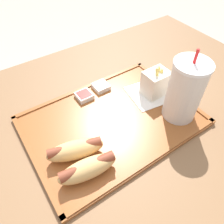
{
  "coord_description": "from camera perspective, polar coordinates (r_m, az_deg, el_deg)",
  "views": [
    {
      "loc": [
        0.17,
        0.32,
        1.21
      ],
      "look_at": [
        -0.05,
        -0.0,
        0.78
      ],
      "focal_mm": 35.0,
      "sensor_mm": 36.0,
      "label": 1
    }
  ],
  "objects": [
    {
      "name": "ground_plane",
      "position": [
        1.26,
        -1.95,
        -25.91
      ],
      "size": [
        8.0,
        8.0,
        0.0
      ],
      "primitive_type": "plane",
      "color": "#ADA393"
    },
    {
      "name": "dining_table",
      "position": [
        0.91,
        -2.56,
        -19.18
      ],
      "size": [
        1.33,
        0.84,
        0.74
      ],
      "color": "brown",
      "rests_on": "ground_plane"
    },
    {
      "name": "food_tray",
      "position": [
        0.61,
        -0.0,
        -2.22
      ],
      "size": [
        0.46,
        0.33,
        0.01
      ],
      "color": "brown",
      "rests_on": "dining_table"
    },
    {
      "name": "paper_napkin",
      "position": [
        0.69,
        10.33,
        5.01
      ],
      "size": [
        0.16,
        0.14,
        0.0
      ],
      "color": "white",
      "rests_on": "food_tray"
    },
    {
      "name": "soda_cup",
      "position": [
        0.59,
        18.49,
        5.24
      ],
      "size": [
        0.09,
        0.09,
        0.21
      ],
      "color": "silver",
      "rests_on": "food_tray"
    },
    {
      "name": "hot_dog_far",
      "position": [
        0.49,
        -6.39,
        -14.41
      ],
      "size": [
        0.14,
        0.06,
        0.05
      ],
      "color": "tan",
      "rests_on": "food_tray"
    },
    {
      "name": "hot_dog_near",
      "position": [
        0.52,
        -9.59,
        -9.64
      ],
      "size": [
        0.14,
        0.08,
        0.05
      ],
      "color": "tan",
      "rests_on": "food_tray"
    },
    {
      "name": "fries_carton",
      "position": [
        0.66,
        11.3,
        7.39
      ],
      "size": [
        0.07,
        0.06,
        0.1
      ],
      "color": "silver",
      "rests_on": "food_tray"
    },
    {
      "name": "sauce_cup_mayo",
      "position": [
        0.69,
        -2.9,
        6.72
      ],
      "size": [
        0.05,
        0.05,
        0.02
      ],
      "color": "silver",
      "rests_on": "food_tray"
    },
    {
      "name": "sauce_cup_ketchup",
      "position": [
        0.66,
        -7.28,
        4.29
      ],
      "size": [
        0.05,
        0.05,
        0.02
      ],
      "color": "silver",
      "rests_on": "food_tray"
    }
  ]
}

